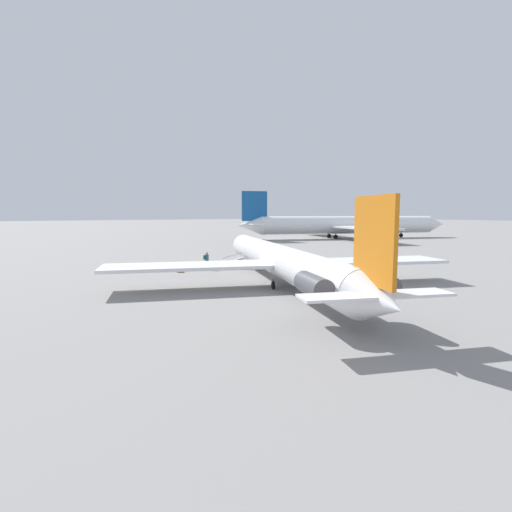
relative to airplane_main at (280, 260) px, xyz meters
name	(u,v)px	position (x,y,z in m)	size (l,w,h in m)	color
ground_plane	(277,282)	(0.91, -0.34, -1.92)	(600.00, 600.00, 0.00)	gray
airplane_main	(280,260)	(0.00, 0.00, 0.00)	(34.00, 26.87, 6.46)	white
airplane_far_center	(346,225)	(38.82, -46.53, 1.12)	(38.27, 48.89, 10.23)	white
boarding_stairs	(218,265)	(10.51, 0.15, -1.55)	(2.32, 4.12, 1.64)	#99999E
passenger	(207,259)	(10.89, 1.27, -0.92)	(0.44, 0.57, 1.74)	#23232D
traffic_cone_near_stairs	(181,269)	(10.31, 4.32, -1.61)	(0.61, 0.61, 0.67)	black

